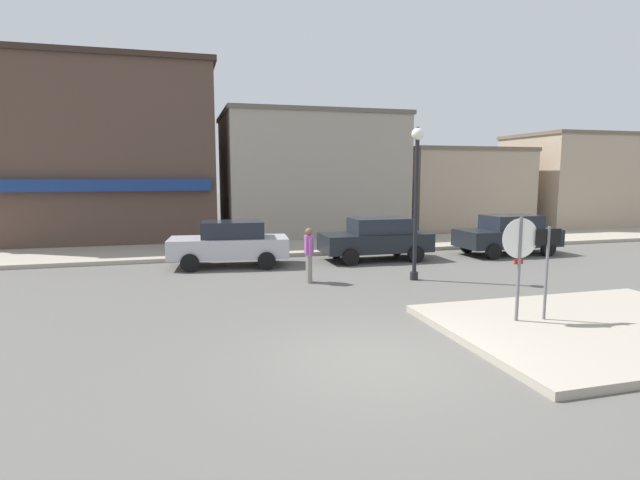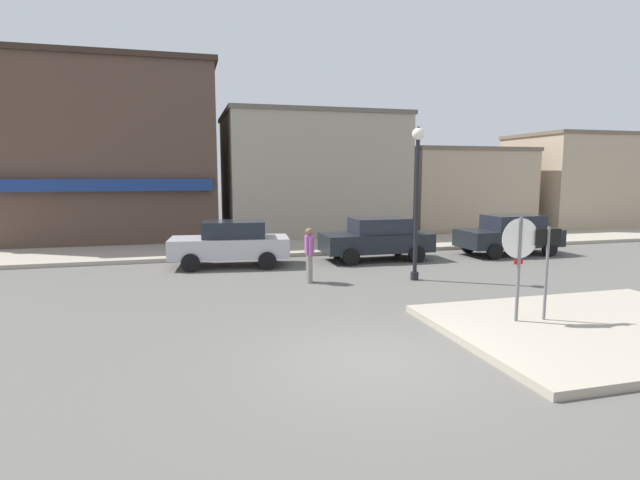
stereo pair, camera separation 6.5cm
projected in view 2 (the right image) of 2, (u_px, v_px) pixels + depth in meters
ground_plane at (377, 361)px, 8.47m from camera, size 160.00×160.00×0.00m
sidewalk_corner at (603, 328)px, 10.06m from camera, size 6.40×4.80×0.15m
kerb_far at (263, 248)px, 20.79m from camera, size 80.00×4.00×0.15m
stop_sign at (519, 256)px, 10.13m from camera, size 0.82×0.07×2.30m
one_way_sign at (547, 264)px, 10.25m from camera, size 0.60×0.06×2.10m
lamp_post at (417, 181)px, 14.60m from camera, size 0.36×0.36×4.54m
parked_car_nearest at (231, 243)px, 17.13m from camera, size 4.16×2.21×1.56m
parked_car_second at (377, 238)px, 18.33m from camera, size 4.01×1.89×1.56m
parked_car_third at (510, 234)px, 19.58m from camera, size 4.05×1.97×1.56m
pedestrian_crossing_near at (309, 253)px, 14.53m from camera, size 0.24×0.55×1.61m
building_corner_shop at (111, 155)px, 24.40m from camera, size 10.00×8.67×8.18m
building_storefront_left_near at (309, 175)px, 26.21m from camera, size 8.86×7.06×6.18m
building_storefront_left_mid at (454, 189)px, 28.49m from camera, size 7.08×5.93×4.56m
building_storefront_right_near at (580, 181)px, 29.94m from camera, size 7.60×5.63×5.48m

